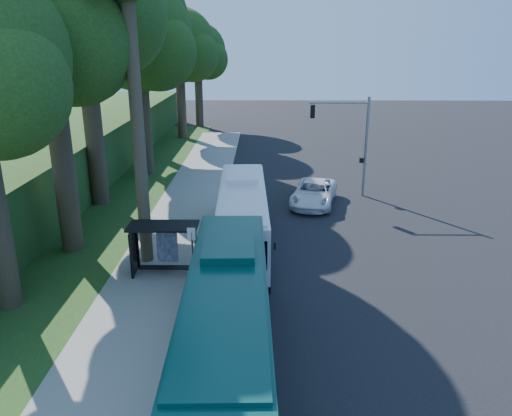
{
  "coord_description": "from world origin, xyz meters",
  "views": [
    {
      "loc": [
        -2.44,
        -24.43,
        10.62
      ],
      "look_at": [
        -2.76,
        1.0,
        2.05
      ],
      "focal_mm": 35.0,
      "sensor_mm": 36.0,
      "label": 1
    }
  ],
  "objects_px": {
    "white_bus": "(243,215)",
    "teal_bus": "(228,318)",
    "bus_shelter": "(159,239)",
    "pickup": "(314,193)"
  },
  "relations": [
    {
      "from": "bus_shelter",
      "to": "teal_bus",
      "type": "xyz_separation_m",
      "value": [
        3.68,
        -7.0,
        0.0
      ]
    },
    {
      "from": "bus_shelter",
      "to": "teal_bus",
      "type": "relative_size",
      "value": 0.26
    },
    {
      "from": "white_bus",
      "to": "pickup",
      "type": "distance_m",
      "value": 8.5
    },
    {
      "from": "white_bus",
      "to": "pickup",
      "type": "bearing_deg",
      "value": 55.45
    },
    {
      "from": "bus_shelter",
      "to": "pickup",
      "type": "relative_size",
      "value": 0.55
    },
    {
      "from": "white_bus",
      "to": "pickup",
      "type": "relative_size",
      "value": 2.03
    },
    {
      "from": "bus_shelter",
      "to": "white_bus",
      "type": "height_order",
      "value": "white_bus"
    },
    {
      "from": "white_bus",
      "to": "teal_bus",
      "type": "height_order",
      "value": "teal_bus"
    },
    {
      "from": "white_bus",
      "to": "pickup",
      "type": "height_order",
      "value": "white_bus"
    },
    {
      "from": "bus_shelter",
      "to": "teal_bus",
      "type": "bearing_deg",
      "value": -62.25
    }
  ]
}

